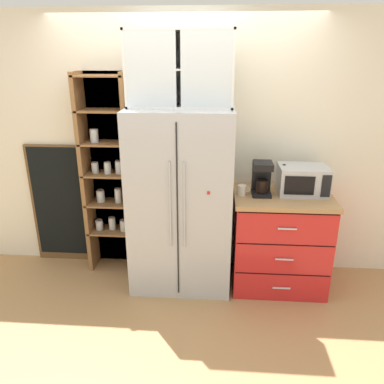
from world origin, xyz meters
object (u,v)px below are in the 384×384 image
object	(u,v)px
refrigerator	(181,200)
microwave	(303,180)
bottle_amber	(283,180)
coffee_maker	(262,178)
mug_sage	(282,187)
mug_cream	(242,190)
chalkboard_menu	(60,204)

from	to	relation	value
refrigerator	microwave	bearing A→B (deg)	3.25
microwave	bottle_amber	bearing A→B (deg)	169.96
microwave	coffee_maker	world-z (taller)	coffee_maker
bottle_amber	mug_sage	bearing A→B (deg)	-59.22
refrigerator	microwave	world-z (taller)	refrigerator
coffee_maker	mug_cream	bearing A→B (deg)	-165.90
microwave	mug_sage	world-z (taller)	microwave
coffee_maker	mug_sage	bearing A→B (deg)	18.67
bottle_amber	coffee_maker	bearing A→B (deg)	-160.37
refrigerator	mug_sage	bearing A→B (deg)	5.50
mug_cream	mug_sage	distance (m)	0.40
microwave	coffee_maker	xyz separation A→B (m)	(-0.38, -0.04, 0.03)
refrigerator	coffee_maker	xyz separation A→B (m)	(0.74, 0.02, 0.23)
bottle_amber	chalkboard_menu	size ratio (longest dim) A/B	0.21
refrigerator	mug_cream	size ratio (longest dim) A/B	15.27
refrigerator	mug_cream	world-z (taller)	refrigerator
coffee_maker	bottle_amber	xyz separation A→B (m)	(0.20, 0.07, -0.04)
mug_sage	bottle_amber	xyz separation A→B (m)	(-0.00, 0.00, 0.07)
microwave	mug_cream	xyz separation A→B (m)	(-0.55, -0.09, -0.08)
microwave	bottle_amber	size ratio (longest dim) A/B	1.65
microwave	bottle_amber	distance (m)	0.18
microwave	chalkboard_menu	xyz separation A→B (m)	(-2.45, 0.25, -0.41)
refrigerator	chalkboard_menu	bearing A→B (deg)	166.92
refrigerator	mug_cream	distance (m)	0.57
microwave	coffee_maker	size ratio (longest dim) A/B	1.42
microwave	mug_sage	distance (m)	0.19
coffee_maker	bottle_amber	world-z (taller)	coffee_maker
chalkboard_menu	coffee_maker	bearing A→B (deg)	-7.93
mug_sage	chalkboard_menu	distance (m)	2.31
refrigerator	mug_sage	size ratio (longest dim) A/B	15.42
refrigerator	microwave	distance (m)	1.13
coffee_maker	mug_sage	size ratio (longest dim) A/B	2.78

